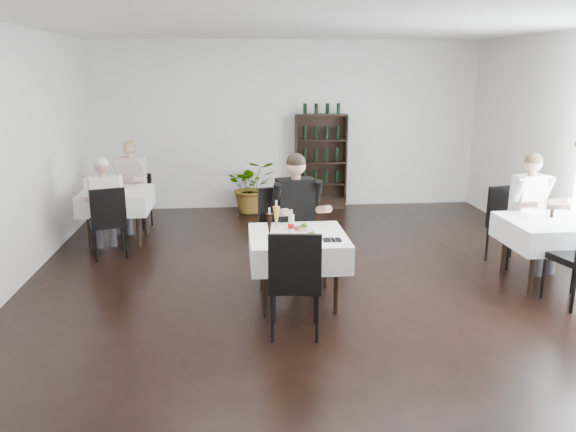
{
  "coord_description": "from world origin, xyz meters",
  "views": [
    {
      "loc": [
        -0.94,
        -5.73,
        2.47
      ],
      "look_at": [
        -0.39,
        0.2,
        0.92
      ],
      "focal_mm": 35.0,
      "sensor_mm": 36.0,
      "label": 1
    }
  ],
  "objects_px": {
    "wine_shelf": "(321,162)",
    "main_table": "(298,248)",
    "potted_tree": "(252,186)",
    "diner_main": "(298,210)"
  },
  "relations": [
    {
      "from": "wine_shelf",
      "to": "potted_tree",
      "type": "bearing_deg",
      "value": -170.34
    },
    {
      "from": "wine_shelf",
      "to": "potted_tree",
      "type": "relative_size",
      "value": 1.85
    },
    {
      "from": "wine_shelf",
      "to": "main_table",
      "type": "relative_size",
      "value": 1.7
    },
    {
      "from": "wine_shelf",
      "to": "diner_main",
      "type": "distance_m",
      "value": 3.86
    },
    {
      "from": "main_table",
      "to": "diner_main",
      "type": "height_order",
      "value": "diner_main"
    },
    {
      "from": "main_table",
      "to": "potted_tree",
      "type": "bearing_deg",
      "value": 95.15
    },
    {
      "from": "wine_shelf",
      "to": "diner_main",
      "type": "xyz_separation_m",
      "value": [
        -0.84,
        -3.76,
        0.06
      ]
    },
    {
      "from": "wine_shelf",
      "to": "main_table",
      "type": "distance_m",
      "value": 4.41
    },
    {
      "from": "potted_tree",
      "to": "main_table",
      "type": "bearing_deg",
      "value": -84.85
    },
    {
      "from": "main_table",
      "to": "diner_main",
      "type": "relative_size",
      "value": 0.66
    }
  ]
}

